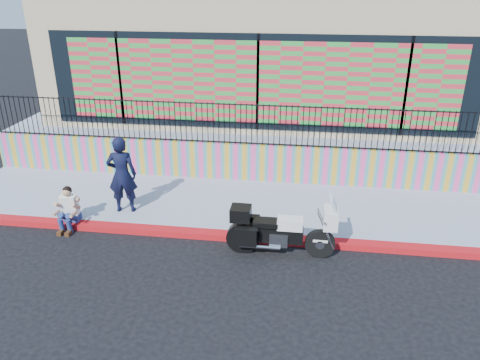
# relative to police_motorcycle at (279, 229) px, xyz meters

# --- Properties ---
(ground) EXTENTS (90.00, 90.00, 0.00)m
(ground) POSITION_rel_police_motorcycle_xyz_m (-1.00, 0.49, -0.62)
(ground) COLOR black
(ground) RESTS_ON ground
(red_curb) EXTENTS (16.00, 0.30, 0.15)m
(red_curb) POSITION_rel_police_motorcycle_xyz_m (-1.00, 0.49, -0.54)
(red_curb) COLOR #A50B1D
(red_curb) RESTS_ON ground
(sidewalk) EXTENTS (16.00, 3.00, 0.15)m
(sidewalk) POSITION_rel_police_motorcycle_xyz_m (-1.00, 2.14, -0.54)
(sidewalk) COLOR #9197AE
(sidewalk) RESTS_ON ground
(mural_wall) EXTENTS (16.00, 0.20, 1.10)m
(mural_wall) POSITION_rel_police_motorcycle_xyz_m (-1.00, 3.74, 0.08)
(mural_wall) COLOR #FF4394
(mural_wall) RESTS_ON sidewalk
(metal_fence) EXTENTS (15.80, 0.04, 1.20)m
(metal_fence) POSITION_rel_police_motorcycle_xyz_m (-1.00, 3.74, 1.23)
(metal_fence) COLOR black
(metal_fence) RESTS_ON mural_wall
(elevated_platform) EXTENTS (16.00, 10.00, 1.25)m
(elevated_platform) POSITION_rel_police_motorcycle_xyz_m (-1.00, 8.84, 0.01)
(elevated_platform) COLOR #9197AE
(elevated_platform) RESTS_ON ground
(storefront_building) EXTENTS (14.00, 8.06, 4.00)m
(storefront_building) POSITION_rel_police_motorcycle_xyz_m (-1.00, 8.62, 2.63)
(storefront_building) COLOR #CDBB89
(storefront_building) RESTS_ON elevated_platform
(police_motorcycle) EXTENTS (2.36, 0.78, 1.47)m
(police_motorcycle) POSITION_rel_police_motorcycle_xyz_m (0.00, 0.00, 0.00)
(police_motorcycle) COLOR black
(police_motorcycle) RESTS_ON ground
(police_officer) EXTENTS (0.80, 0.60, 2.00)m
(police_officer) POSITION_rel_police_motorcycle_xyz_m (-4.04, 1.28, 0.53)
(police_officer) COLOR black
(police_officer) RESTS_ON sidewalk
(seated_man) EXTENTS (0.54, 0.71, 1.06)m
(seated_man) POSITION_rel_police_motorcycle_xyz_m (-5.15, 0.40, -0.17)
(seated_man) COLOR navy
(seated_man) RESTS_ON ground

